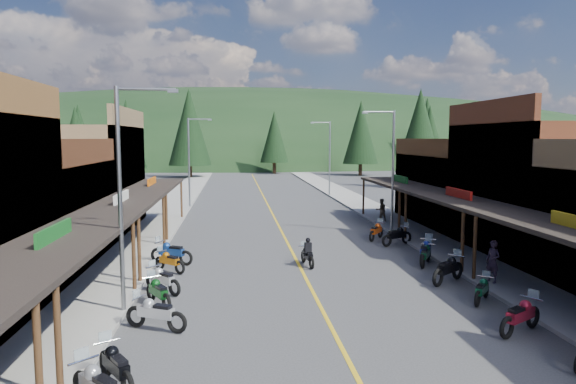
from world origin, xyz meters
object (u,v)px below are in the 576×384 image
object	(u,v)px
bike_east_8	(426,250)
bike_east_9	(397,235)
bike_east_6	(448,268)
rider_on_bike	(307,254)
pine_7	(79,133)
bike_west_7	(169,260)
pine_9	(429,137)
pine_11	(420,130)
shop_west_2	(15,215)
pedestrian_east_b	(381,210)
streetlight_0	(124,189)
bike_west_3	(116,364)
pine_0	(0,137)
bike_east_7	(426,254)
bike_west_5	(158,291)
bike_west_8	(171,251)
shop_east_3	(467,189)
bike_east_10	(376,230)
pine_10	(127,134)
pine_2	(189,127)
streetlight_3	(328,155)
bike_west_6	(163,278)
pine_6	(507,137)
bike_east_4	(521,314)
pine_8	(76,140)
bike_west_4	(156,312)
streetlight_1	(191,158)
pine_4	(361,132)
shop_east_2	(549,189)
pine_1	(115,132)
pine_5	(427,129)
bike_east_5	(482,289)
shop_west_3	(74,179)

from	to	relation	value
bike_east_8	bike_east_9	world-z (taller)	bike_east_8
bike_east_6	rider_on_bike	distance (m)	6.66
pine_7	bike_west_7	bearing A→B (deg)	-71.31
pine_9	bike_east_8	distance (m)	48.62
pine_11	pine_9	bearing A→B (deg)	60.26
shop_west_2	bike_west_7	xyz separation A→B (m)	(7.57, -2.04, -1.97)
pine_9	pedestrian_east_b	xyz separation A→B (m)	(-16.41, -32.90, -5.39)
streetlight_0	bike_west_7	xyz separation A→B (m)	(0.77, 5.66, -3.90)
bike_west_3	bike_east_8	world-z (taller)	bike_east_8
pine_0	bike_east_7	world-z (taller)	pine_0
streetlight_0	bike_west_5	bearing A→B (deg)	33.99
bike_west_8	bike_east_7	size ratio (longest dim) A/B	1.13
shop_east_3	bike_west_8	xyz separation A→B (m)	(-20.02, -10.14, -1.87)
bike_east_10	pine_10	bearing A→B (deg)	154.04
pine_0	bike_west_3	size ratio (longest dim) A/B	5.18
pine_10	bike_west_8	distance (m)	50.60
pine_2	bike_east_8	size ratio (longest dim) A/B	5.98
bike_east_7	bike_west_3	bearing A→B (deg)	-107.09
shop_east_3	pine_10	bearing A→B (deg)	129.37
streetlight_3	bike_east_7	world-z (taller)	streetlight_3
bike_east_6	streetlight_0	bearing A→B (deg)	-116.86
bike_west_6	bike_east_10	distance (m)	15.13
bike_west_6	bike_east_10	bearing A→B (deg)	-4.06
pine_6	pine_9	size ratio (longest dim) A/B	1.02
bike_east_4	bike_east_6	world-z (taller)	bike_east_6
shop_east_3	streetlight_3	bearing A→B (deg)	109.99
pine_8	bike_west_8	distance (m)	42.24
pine_10	pine_11	xyz separation A→B (m)	(38.00, -12.00, 0.40)
bike_west_4	bike_east_7	size ratio (longest dim) A/B	1.07
streetlight_3	rider_on_bike	distance (m)	30.83
streetlight_1	bike_west_5	xyz separation A→B (m)	(0.98, -27.34, -3.86)
bike_east_9	streetlight_3	bearing A→B (deg)	151.62
bike_east_6	pine_11	bearing A→B (deg)	123.42
streetlight_1	pine_4	world-z (taller)	pine_4
pine_11	bike_west_7	size ratio (longest dim) A/B	6.29
shop_east_2	pine_4	world-z (taller)	pine_4
bike_east_7	rider_on_bike	bearing A→B (deg)	-154.28
pine_1	rider_on_bike	xyz separation A→B (m)	(24.39, -69.87, -6.66)
streetlight_0	bike_west_8	bearing A→B (deg)	84.53
bike_east_6	pine_5	bearing A→B (deg)	121.72
shop_east_3	bike_east_10	distance (m)	9.91
pine_10	bike_east_5	bearing A→B (deg)	-66.67
shop_east_2	pine_8	distance (m)	52.47
streetlight_3	bike_west_3	distance (m)	43.74
shop_west_2	streetlight_1	bearing A→B (deg)	71.48
pine_7	pedestrian_east_b	bearing A→B (deg)	-58.22
rider_on_bike	pedestrian_east_b	xyz separation A→B (m)	(7.19, 11.98, 0.41)
pine_4	bike_east_9	distance (m)	57.24
pine_10	bike_east_7	distance (m)	56.22
shop_west_3	pine_6	world-z (taller)	pine_6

